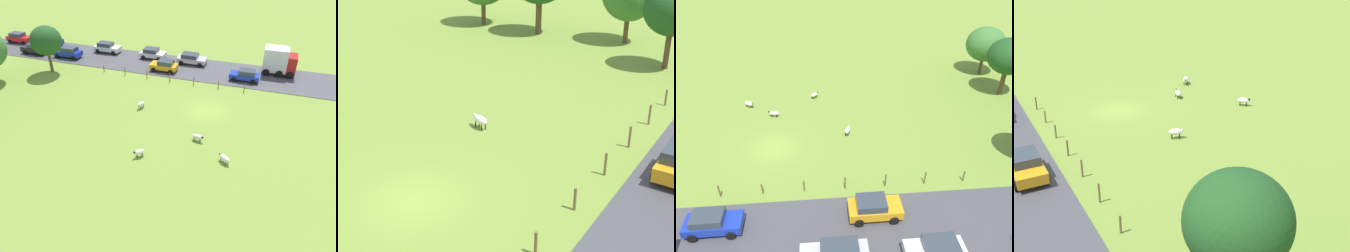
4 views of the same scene
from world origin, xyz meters
The scene contains 14 objects.
ground_plane centered at (0.00, 0.00, 0.00)m, with size 160.00×160.00×0.00m, color olive.
sheep_0 centered at (-1.73, 7.26, 0.54)m, with size 1.18×0.78×0.78m.
sheep_1 centered at (-9.97, 4.06, 0.50)m, with size 1.05×1.04×0.74m.
sheep_2 centered at (-8.40, -3.47, 0.48)m, with size 1.10×1.26×0.75m.
sheep_3 centered at (-5.93, -0.42, 0.46)m, with size 0.70×1.25×0.70m.
tree_0 centered at (3.93, 23.17, 4.43)m, with size 4.20×4.20×6.41m.
fence_post_0 centered at (5.99, -3.49, 0.56)m, with size 0.12×0.12×1.11m, color brown.
fence_post_1 centered at (5.99, -0.23, 0.50)m, with size 0.12×0.12×1.00m, color brown.
fence_post_2 centered at (5.99, 3.03, 0.52)m, with size 0.12×0.12×1.04m, color brown.
fence_post_3 centered at (5.99, 6.28, 0.58)m, with size 0.12×0.12×1.16m, color brown.
fence_post_4 centered at (5.99, 9.54, 0.60)m, with size 0.12×0.12×1.19m, color brown.
fence_post_5 centered at (5.99, 12.80, 0.61)m, with size 0.12×0.12×1.22m, color brown.
fence_post_6 centered at (5.99, 16.06, 0.52)m, with size 0.12×0.12×1.04m, color brown.
car_8 centered at (9.02, 8.07, 0.86)m, with size 2.05×3.82×1.55m.
Camera 4 is at (12.49, 34.83, 14.47)m, focal length 49.89 mm.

